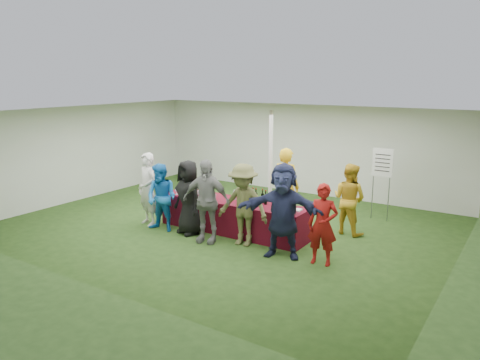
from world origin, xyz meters
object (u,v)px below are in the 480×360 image
Objects in this scene: dump_bucket at (291,209)px; customer_4 at (243,205)px; customer_0 at (148,189)px; customer_1 at (162,198)px; wine_list_sign at (382,168)px; serving_table at (233,216)px; customer_2 at (188,197)px; customer_5 at (283,211)px; customer_3 at (206,201)px; staff_back at (349,199)px; customer_6 at (323,225)px; staff_pourer at (285,187)px.

customer_4 is (-0.94, -0.35, 0.04)m from dump_bucket.
dump_bucket is 3.63m from customer_0.
wine_list_sign is at bearing 37.11° from customer_1.
customer_2 reaches higher than serving_table.
serving_table is 1.89m from customer_5.
customer_3 is at bearing 168.42° from customer_5.
customer_0 is at bearing 160.55° from customer_3.
customer_1 is at bearing -178.78° from customer_4.
customer_2 is at bearing -141.31° from serving_table.
customer_1 is 0.67m from customer_2.
customer_3 reaches higher than staff_back.
serving_table is at bearing 133.34° from customer_4.
serving_table is 2.67m from staff_back.
customer_6 is at bearing -14.51° from serving_table.
staff_back is at bearing 44.78° from customer_4.
staff_pourer is 1.20× the size of customer_1.
wine_list_sign is (2.55, 2.78, 0.94)m from serving_table.
wine_list_sign is 5.38m from customer_1.
customer_3 reaches higher than customer_1.
serving_table is 1.98× the size of customer_3.
staff_pourer is at bearing 100.33° from customer_5.
wine_list_sign is 1.06× the size of customer_2.
dump_bucket is 0.15× the size of customer_6.
customer_1 reaches higher than serving_table.
staff_pourer is at bearing 66.38° from customer_2.
customer_0 is 1.12× the size of customer_6.
customer_0 is 1.91m from customer_3.
dump_bucket is 0.12× the size of customer_5.
dump_bucket is 0.98m from customer_6.
serving_table is 1.91× the size of staff_pourer.
customer_5 is (-0.60, -2.06, 0.13)m from staff_back.
staff_back reaches higher than serving_table.
customer_4 is at bearing 156.40° from customer_5.
customer_5 is at bearing 15.44° from customer_2.
customer_5 reaches higher than customer_1.
customer_4 is at bearing 1.47° from customer_1.
customer_5 is at bearing -9.10° from customer_3.
customer_2 is at bearing 148.44° from customer_3.
customer_4 is at bearing -159.40° from dump_bucket.
customer_1 reaches higher than dump_bucket.
customer_1 is 2.09m from customer_4.
customer_0 is at bearing 29.71° from staff_pourer.
dump_bucket is at bearing -107.68° from wine_list_sign.
staff_pourer reaches higher than customer_6.
serving_table is 2.59m from customer_6.
customer_0 is 2.67m from customer_4.
customer_2 is 2.44m from customer_5.
dump_bucket is 0.13× the size of customer_0.
customer_3 is (1.30, -0.03, 0.12)m from customer_1.
customer_3 reaches higher than customer_2.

